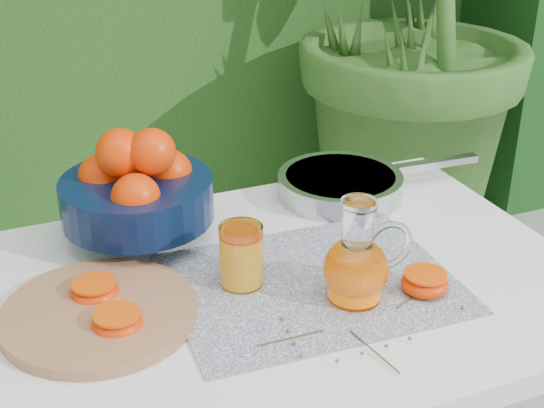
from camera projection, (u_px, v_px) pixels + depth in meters
name	position (u px, v px, depth m)	size (l,w,h in m)	color
potted_plant_right	(391.00, 5.00, 2.52)	(1.77, 1.77, 1.77)	#2E6121
white_table	(277.00, 323.00, 1.26)	(1.00, 0.70, 0.75)	white
placemat	(311.00, 283.00, 1.22)	(0.45, 0.35, 0.00)	#0C1844
cutting_board	(99.00, 313.00, 1.13)	(0.29, 0.29, 0.02)	#9A6545
fruit_bowl	(137.00, 189.00, 1.31)	(0.32, 0.32, 0.21)	black
juice_pitcher	(357.00, 265.00, 1.15)	(0.15, 0.11, 0.17)	white
juice_tumbler	(241.00, 257.00, 1.19)	(0.08, 0.08, 0.10)	white
saute_pan	(342.00, 184.00, 1.50)	(0.44, 0.26, 0.05)	#ADACB1
orange_halves	(216.00, 299.00, 1.15)	(0.56, 0.25, 0.04)	#E74102
thyme_sprigs	(367.00, 323.00, 1.11)	(0.35, 0.23, 0.01)	#523925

